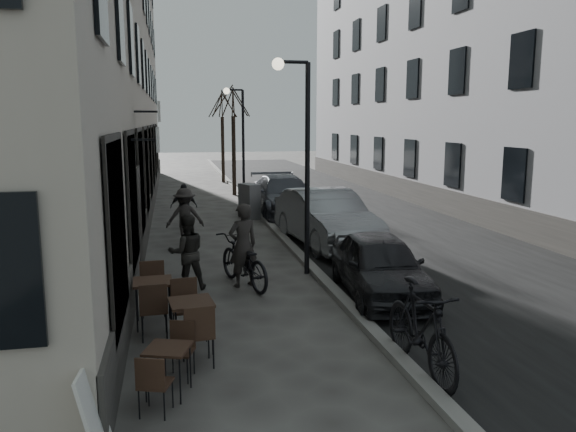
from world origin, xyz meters
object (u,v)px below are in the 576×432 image
object	(u,v)px
bistro_set_a	(168,366)
pedestrian_far	(184,207)
car_near	(380,266)
car_far	(284,196)
bistro_set_c	(153,298)
moped	(421,329)
bicycle	(243,261)
tree_far	(222,104)
streetlamp_far	(239,133)
bistro_set_b	(192,320)
pedestrian_near	(187,252)
car_mid	(326,218)
sign_board	(97,428)
utility_cabinet	(249,201)
tree_near	(233,100)
streetlamp_near	(300,143)
pedestrian_mid	(185,217)

from	to	relation	value
bistro_set_a	pedestrian_far	size ratio (longest dim) A/B	0.91
car_near	car_far	distance (m)	10.64
bistro_set_c	moped	world-z (taller)	moped
bicycle	car_far	size ratio (longest dim) A/B	0.42
tree_far	moped	world-z (taller)	tree_far
bicycle	streetlamp_far	bearing A→B (deg)	-115.65
bistro_set_b	pedestrian_near	world-z (taller)	pedestrian_near
car_mid	car_far	world-z (taller)	car_mid
bicycle	car_mid	world-z (taller)	car_mid
streetlamp_far	moped	xyz separation A→B (m)	(0.52, -17.62, -2.49)
bistro_set_b	pedestrian_far	size ratio (longest dim) A/B	1.10
bistro_set_c	car_near	size ratio (longest dim) A/B	0.44
sign_board	moped	bearing A→B (deg)	22.58
tree_far	car_mid	bearing A→B (deg)	-85.60
pedestrian_near	bistro_set_b	bearing A→B (deg)	81.23
bistro_set_c	bicycle	distance (m)	2.85
utility_cabinet	streetlamp_far	bearing A→B (deg)	65.98
tree_near	car_far	bearing A→B (deg)	-79.00
car_near	car_mid	bearing A→B (deg)	92.96
pedestrian_near	tree_far	bearing A→B (deg)	-105.48
bistro_set_b	streetlamp_near	bearing A→B (deg)	49.69
streetlamp_near	bistro_set_c	xyz separation A→B (m)	(-3.38, -2.84, -2.65)
bistro_set_a	bicycle	world-z (taller)	bicycle
sign_board	pedestrian_mid	distance (m)	10.93
moped	car_far	bearing A→B (deg)	85.73
streetlamp_far	pedestrian_far	bearing A→B (deg)	-115.08
pedestrian_near	bistro_set_a	bearing A→B (deg)	77.11
bistro_set_a	car_far	xyz separation A→B (m)	(4.42, 14.19, 0.35)
bistro_set_b	moped	world-z (taller)	moped
bistro_set_c	pedestrian_mid	bearing A→B (deg)	81.14
tree_far	bistro_set_b	size ratio (longest dim) A/B	3.34
bistro_set_c	pedestrian_near	distance (m)	2.25
tree_far	pedestrian_far	xyz separation A→B (m)	(-2.68, -14.58, -3.88)
pedestrian_mid	pedestrian_near	bearing A→B (deg)	86.66
tree_far	streetlamp_far	bearing A→B (deg)	-90.46
car_mid	moped	world-z (taller)	car_mid
moped	bistro_set_a	bearing A→B (deg)	178.35
streetlamp_near	streetlamp_far	world-z (taller)	same
tree_near	utility_cabinet	bearing A→B (deg)	-91.61
streetlamp_near	streetlamp_far	bearing A→B (deg)	90.00
streetlamp_near	pedestrian_mid	world-z (taller)	streetlamp_near
pedestrian_near	bistro_set_c	bearing A→B (deg)	64.26
pedestrian_mid	tree_near	bearing A→B (deg)	-106.04
tree_near	utility_cabinet	distance (m)	8.03
streetlamp_far	tree_near	bearing A→B (deg)	88.62
streetlamp_far	sign_board	distance (m)	19.64
bistro_set_b	pedestrian_far	xyz separation A→B (m)	(0.13, 10.55, 0.27)
streetlamp_near	sign_board	bearing A→B (deg)	-118.54
sign_board	bicycle	xyz separation A→B (m)	(2.37, 6.34, 0.13)
tree_near	sign_board	xyz separation A→B (m)	(-3.91, -22.07, -4.21)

